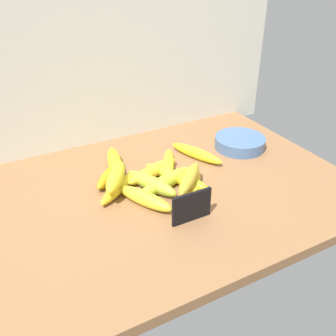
% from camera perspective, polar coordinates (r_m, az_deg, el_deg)
% --- Properties ---
extents(counter_top, '(1.10, 0.76, 0.03)m').
position_cam_1_polar(counter_top, '(1.12, -0.82, -3.90)').
color(counter_top, brown).
rests_on(counter_top, ground).
extents(back_wall, '(1.30, 0.02, 0.70)m').
position_cam_1_polar(back_wall, '(1.31, -9.23, 17.11)').
color(back_wall, beige).
rests_on(back_wall, ground).
extents(chalkboard_sign, '(0.11, 0.02, 0.08)m').
position_cam_1_polar(chalkboard_sign, '(0.98, 3.66, -5.85)').
color(chalkboard_sign, black).
rests_on(chalkboard_sign, counter_top).
extents(fruit_bowl, '(0.17, 0.17, 0.04)m').
position_cam_1_polar(fruit_bowl, '(1.35, 10.61, 3.74)').
color(fruit_bowl, '#476798').
rests_on(fruit_bowl, counter_top).
extents(banana_0, '(0.20, 0.10, 0.04)m').
position_cam_1_polar(banana_0, '(1.16, -2.23, -0.44)').
color(banana_0, yellow).
rests_on(banana_0, counter_top).
extents(banana_1, '(0.16, 0.13, 0.03)m').
position_cam_1_polar(banana_1, '(1.10, -7.31, -2.91)').
color(banana_1, yellow).
rests_on(banana_1, counter_top).
extents(banana_2, '(0.10, 0.18, 0.03)m').
position_cam_1_polar(banana_2, '(1.15, 0.25, -0.97)').
color(banana_2, gold).
rests_on(banana_2, counter_top).
extents(banana_3, '(0.09, 0.16, 0.04)m').
position_cam_1_polar(banana_3, '(1.12, 2.67, -1.89)').
color(banana_3, yellow).
rests_on(banana_3, counter_top).
extents(banana_4, '(0.15, 0.18, 0.03)m').
position_cam_1_polar(banana_4, '(1.08, 3.74, -3.15)').
color(banana_4, yellow).
rests_on(banana_4, counter_top).
extents(banana_5, '(0.10, 0.21, 0.04)m').
position_cam_1_polar(banana_5, '(1.20, -7.85, 0.64)').
color(banana_5, yellow).
rests_on(banana_5, counter_top).
extents(banana_6, '(0.14, 0.13, 0.04)m').
position_cam_1_polar(banana_6, '(1.15, -8.66, -1.04)').
color(banana_6, '#A98917').
rests_on(banana_6, counter_top).
extents(banana_7, '(0.11, 0.20, 0.04)m').
position_cam_1_polar(banana_7, '(1.27, 4.22, 2.20)').
color(banana_7, yellow).
rests_on(banana_7, counter_top).
extents(banana_8, '(0.21, 0.10, 0.04)m').
position_cam_1_polar(banana_8, '(1.11, -0.30, -2.04)').
color(banana_8, '#ACC82E').
rests_on(banana_8, counter_top).
extents(banana_9, '(0.11, 0.19, 0.04)m').
position_cam_1_polar(banana_9, '(1.10, -2.53, -2.27)').
color(banana_9, '#A3B932').
rests_on(banana_9, counter_top).
extents(banana_10, '(0.13, 0.19, 0.03)m').
position_cam_1_polar(banana_10, '(1.20, 0.07, 0.48)').
color(banana_10, yellow).
rests_on(banana_10, counter_top).
extents(banana_11, '(0.11, 0.18, 0.04)m').
position_cam_1_polar(banana_11, '(1.04, -3.49, -4.52)').
color(banana_11, yellow).
rests_on(banana_11, counter_top).
extents(banana_12, '(0.12, 0.16, 0.04)m').
position_cam_1_polar(banana_12, '(1.07, -7.76, -1.32)').
color(banana_12, yellow).
rests_on(banana_12, banana_1).
extents(banana_13, '(0.15, 0.15, 0.04)m').
position_cam_1_polar(banana_13, '(1.07, 3.19, -1.56)').
color(banana_13, gold).
rests_on(banana_13, banana_4).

